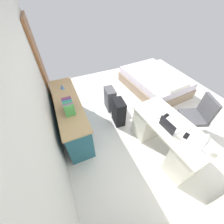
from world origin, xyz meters
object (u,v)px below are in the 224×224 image
cell_phone_by_mouse (166,116)px  desk (167,137)px  suitcase_black (119,112)px  cell_phone_near_laptop (186,136)px  bed (154,82)px  laptop (169,126)px  credenza (71,116)px  computer_mouse (159,117)px  figurine_small (62,87)px  desk_lamp (207,138)px  suitcase_spare_grey (110,99)px  office_chair (195,119)px

cell_phone_by_mouse → desk: bearing=153.7°
suitcase_black → cell_phone_near_laptop: 1.46m
bed → laptop: laptop is taller
desk → cell_phone_by_mouse: cell_phone_by_mouse is taller
credenza → cell_phone_near_laptop: bearing=-134.1°
bed → laptop: 2.30m
cell_phone_by_mouse → credenza: bearing=40.8°
credenza → cell_phone_near_laptop: 2.21m
laptop → desk: bearing=-75.7°
laptop → computer_mouse: size_ratio=3.26×
credenza → figurine_small: 0.65m
computer_mouse → cell_phone_by_mouse: (-0.02, -0.13, -0.01)m
laptop → desk_lamp: desk_lamp is taller
suitcase_spare_grey → desk_lamp: size_ratio=1.69×
office_chair → cell_phone_near_laptop: size_ratio=6.91×
credenza → computer_mouse: 1.79m
desk_lamp → office_chair: bearing=-50.7°
office_chair → suitcase_spare_grey: size_ratio=1.61×
cell_phone_near_laptop → figurine_small: figurine_small is taller
computer_mouse → figurine_small: (1.49, 1.43, 0.10)m
credenza → suitcase_black: size_ratio=2.83×
laptop → desk_lamp: bearing=-162.1°
bed → figurine_small: 2.69m
suitcase_spare_grey → cell_phone_by_mouse: size_ratio=4.30×
bed → cell_phone_by_mouse: (-1.63, 1.06, 0.50)m
figurine_small → cell_phone_near_laptop: bearing=-141.8°
suitcase_black → cell_phone_by_mouse: size_ratio=4.67×
credenza → cell_phone_by_mouse: (-1.04, -1.56, 0.34)m
cell_phone_by_mouse → desk_lamp: bearing=164.5°
cell_phone_by_mouse → figurine_small: 2.17m
computer_mouse → cell_phone_near_laptop: computer_mouse is taller
computer_mouse → cell_phone_by_mouse: size_ratio=0.74×
suitcase_spare_grey → cell_phone_by_mouse: bearing=-154.9°
suitcase_black → cell_phone_near_laptop: size_ratio=4.67×
credenza → cell_phone_near_laptop: (-1.52, -1.56, 0.34)m
computer_mouse → cell_phone_near_laptop: size_ratio=0.74×
cell_phone_by_mouse → computer_mouse: bearing=66.1°
desk → desk_lamp: size_ratio=4.31×
suitcase_black → suitcase_spare_grey: bearing=2.5°
desk_lamp → figurine_small: 2.73m
cell_phone_near_laptop → cell_phone_by_mouse: (0.48, 0.01, 0.00)m
suitcase_black → cell_phone_near_laptop: (-1.29, -0.55, 0.42)m
credenza → desk_lamp: bearing=-138.5°
office_chair → figurine_small: office_chair is taller
office_chair → suitcase_black: (0.90, 1.32, -0.10)m
office_chair → credenza: (1.13, 2.33, -0.02)m
bed → suitcase_spare_grey: (-0.28, 1.58, 0.05)m
cell_phone_near_laptop → suitcase_black: bearing=0.7°
credenza → bed: size_ratio=0.90×
bed → cell_phone_near_laptop: 2.42m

